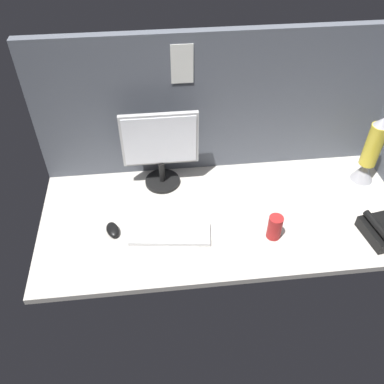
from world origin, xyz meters
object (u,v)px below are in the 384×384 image
(monitor, at_px, (160,147))
(lava_lamp, at_px, (370,155))
(keyboard, at_px, (170,234))
(desk_phone, at_px, (383,231))
(mug_red_plastic, at_px, (275,227))
(mouse, at_px, (113,230))

(monitor, relative_size, lava_lamp, 1.09)
(keyboard, relative_size, lava_lamp, 0.98)
(desk_phone, bearing_deg, keyboard, 173.65)
(mug_red_plastic, height_order, desk_phone, mug_red_plastic)
(lava_lamp, bearing_deg, desk_phone, -100.32)
(mouse, bearing_deg, mug_red_plastic, -25.18)
(mug_red_plastic, relative_size, desk_phone, 0.56)
(monitor, height_order, mouse, monitor)
(monitor, bearing_deg, mug_red_plastic, -41.72)
(desk_phone, bearing_deg, mug_red_plastic, 174.02)
(keyboard, bearing_deg, mug_red_plastic, 0.36)
(lava_lamp, height_order, desk_phone, lava_lamp)
(lava_lamp, xyz_separation_m, desk_phone, (-0.07, -0.39, -0.13))
(monitor, height_order, lava_lamp, monitor)
(mug_red_plastic, xyz_separation_m, lava_lamp, (0.57, 0.34, 0.10))
(keyboard, bearing_deg, monitor, 98.90)
(mug_red_plastic, distance_m, desk_phone, 0.50)
(mouse, xyz_separation_m, mug_red_plastic, (0.73, -0.10, 0.04))
(keyboard, height_order, mug_red_plastic, mug_red_plastic)
(mouse, bearing_deg, keyboard, -27.58)
(monitor, bearing_deg, desk_phone, -26.25)
(monitor, distance_m, desk_phone, 1.11)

